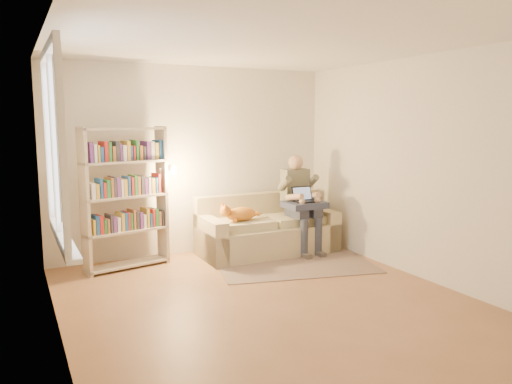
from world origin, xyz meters
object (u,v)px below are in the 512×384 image
bookshelf (125,191)px  sofa (266,232)px  laptop (302,198)px  person (300,198)px  cat (240,214)px

bookshelf → sofa: bearing=-15.3°
laptop → bookshelf: size_ratio=0.17×
sofa → bookshelf: bearing=177.1°
person → cat: bearing=178.4°
sofa → cat: bearing=-165.2°
sofa → bookshelf: bookshelf is taller
cat → person: bearing=-1.6°
sofa → person: person is taller
bookshelf → cat: bearing=-20.9°
cat → bookshelf: bookshelf is taller
cat → bookshelf: size_ratio=0.36×
laptop → sofa: bearing=147.9°
cat → laptop: (0.89, -0.15, 0.17)m
cat → bookshelf: (-1.47, 0.23, 0.37)m
person → bookshelf: (-2.38, 0.26, 0.21)m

